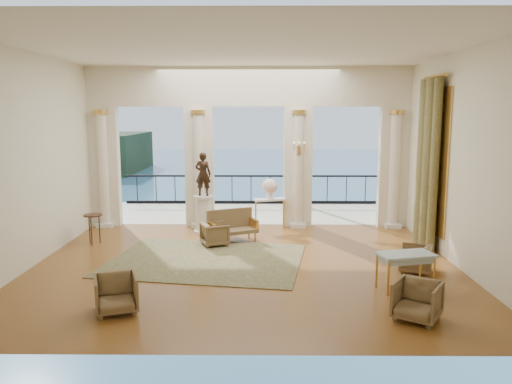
{
  "coord_description": "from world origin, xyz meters",
  "views": [
    {
      "loc": [
        0.34,
        -10.27,
        3.22
      ],
      "look_at": [
        0.24,
        0.6,
        1.5
      ],
      "focal_mm": 35.0,
      "sensor_mm": 36.0,
      "label": 1
    }
  ],
  "objects_px": {
    "armchair_d": "(215,233)",
    "settee": "(232,226)",
    "console_table": "(270,204)",
    "armchair_b": "(417,299)",
    "side_table": "(93,219)",
    "statue": "(203,174)",
    "pedestal": "(204,215)",
    "game_table": "(406,257)",
    "armchair_c": "(416,258)",
    "armchair_a": "(116,292)"
  },
  "relations": [
    {
      "from": "armchair_d",
      "to": "pedestal",
      "type": "bearing_deg",
      "value": -3.55
    },
    {
      "from": "settee",
      "to": "armchair_d",
      "type": "bearing_deg",
      "value": -156.98
    },
    {
      "from": "armchair_b",
      "to": "statue",
      "type": "bearing_deg",
      "value": 157.67
    },
    {
      "from": "pedestal",
      "to": "side_table",
      "type": "relative_size",
      "value": 1.38
    },
    {
      "from": "armchair_a",
      "to": "side_table",
      "type": "distance_m",
      "value": 4.67
    },
    {
      "from": "armchair_b",
      "to": "side_table",
      "type": "height_order",
      "value": "side_table"
    },
    {
      "from": "armchair_b",
      "to": "armchair_c",
      "type": "distance_m",
      "value": 2.47
    },
    {
      "from": "settee",
      "to": "console_table",
      "type": "relative_size",
      "value": 1.4
    },
    {
      "from": "settee",
      "to": "statue",
      "type": "height_order",
      "value": "statue"
    },
    {
      "from": "armchair_b",
      "to": "armchair_c",
      "type": "xyz_separation_m",
      "value": [
        0.7,
        2.37,
        -0.03
      ]
    },
    {
      "from": "armchair_b",
      "to": "armchair_d",
      "type": "relative_size",
      "value": 1.1
    },
    {
      "from": "side_table",
      "to": "settee",
      "type": "bearing_deg",
      "value": 4.92
    },
    {
      "from": "armchair_c",
      "to": "statue",
      "type": "xyz_separation_m",
      "value": [
        -4.7,
        3.38,
        1.3
      ]
    },
    {
      "from": "pedestal",
      "to": "console_table",
      "type": "distance_m",
      "value": 1.91
    },
    {
      "from": "pedestal",
      "to": "statue",
      "type": "bearing_deg",
      "value": 0.0
    },
    {
      "from": "armchair_d",
      "to": "settee",
      "type": "relative_size",
      "value": 0.47
    },
    {
      "from": "armchair_c",
      "to": "armchair_d",
      "type": "distance_m",
      "value": 4.75
    },
    {
      "from": "armchair_a",
      "to": "pedestal",
      "type": "relative_size",
      "value": 0.67
    },
    {
      "from": "armchair_b",
      "to": "armchair_c",
      "type": "height_order",
      "value": "armchair_b"
    },
    {
      "from": "armchair_a",
      "to": "pedestal",
      "type": "bearing_deg",
      "value": 62.11
    },
    {
      "from": "armchair_c",
      "to": "armchair_d",
      "type": "bearing_deg",
      "value": -93.64
    },
    {
      "from": "armchair_d",
      "to": "side_table",
      "type": "relative_size",
      "value": 0.84
    },
    {
      "from": "armchair_c",
      "to": "settee",
      "type": "distance_m",
      "value": 4.62
    },
    {
      "from": "armchair_d",
      "to": "statue",
      "type": "bearing_deg",
      "value": -3.55
    },
    {
      "from": "armchair_d",
      "to": "game_table",
      "type": "distance_m",
      "value": 4.88
    },
    {
      "from": "statue",
      "to": "side_table",
      "type": "bearing_deg",
      "value": 32.6
    },
    {
      "from": "armchair_a",
      "to": "console_table",
      "type": "xyz_separation_m",
      "value": [
        2.62,
        6.08,
        0.36
      ]
    },
    {
      "from": "armchair_b",
      "to": "game_table",
      "type": "height_order",
      "value": "game_table"
    },
    {
      "from": "settee",
      "to": "armchair_c",
      "type": "bearing_deg",
      "value": -57.46
    },
    {
      "from": "settee",
      "to": "armchair_a",
      "type": "bearing_deg",
      "value": -134.23
    },
    {
      "from": "armchair_b",
      "to": "game_table",
      "type": "relative_size",
      "value": 0.62
    },
    {
      "from": "armchair_d",
      "to": "console_table",
      "type": "distance_m",
      "value": 2.39
    },
    {
      "from": "console_table",
      "to": "side_table",
      "type": "height_order",
      "value": "console_table"
    },
    {
      "from": "armchair_a",
      "to": "armchair_c",
      "type": "xyz_separation_m",
      "value": [
        5.52,
        2.1,
        -0.03
      ]
    },
    {
      "from": "settee",
      "to": "console_table",
      "type": "height_order",
      "value": "console_table"
    },
    {
      "from": "armchair_b",
      "to": "side_table",
      "type": "bearing_deg",
      "value": 178.19
    },
    {
      "from": "game_table",
      "to": "statue",
      "type": "bearing_deg",
      "value": 120.21
    },
    {
      "from": "armchair_c",
      "to": "settee",
      "type": "xyz_separation_m",
      "value": [
        -3.89,
        2.5,
        0.09
      ]
    },
    {
      "from": "armchair_d",
      "to": "side_table",
      "type": "xyz_separation_m",
      "value": [
        -3.03,
        0.13,
        0.33
      ]
    },
    {
      "from": "game_table",
      "to": "statue",
      "type": "relative_size",
      "value": 0.94
    },
    {
      "from": "statue",
      "to": "console_table",
      "type": "distance_m",
      "value": 2.11
    },
    {
      "from": "armchair_a",
      "to": "game_table",
      "type": "distance_m",
      "value": 5.14
    },
    {
      "from": "game_table",
      "to": "statue",
      "type": "distance_m",
      "value": 6.15
    },
    {
      "from": "armchair_a",
      "to": "statue",
      "type": "relative_size",
      "value": 0.58
    },
    {
      "from": "armchair_c",
      "to": "console_table",
      "type": "distance_m",
      "value": 4.94
    },
    {
      "from": "settee",
      "to": "statue",
      "type": "bearing_deg",
      "value": 107.76
    },
    {
      "from": "game_table",
      "to": "pedestal",
      "type": "distance_m",
      "value": 6.07
    },
    {
      "from": "armchair_a",
      "to": "game_table",
      "type": "xyz_separation_m",
      "value": [
        5.02,
        1.1,
        0.27
      ]
    },
    {
      "from": "armchair_d",
      "to": "settee",
      "type": "distance_m",
      "value": 0.59
    },
    {
      "from": "armchair_b",
      "to": "settee",
      "type": "relative_size",
      "value": 0.52
    }
  ]
}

